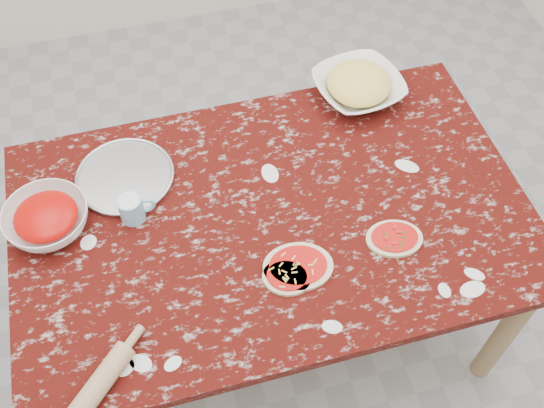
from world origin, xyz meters
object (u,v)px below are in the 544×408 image
Objects in this scene: sauce_bowl at (47,219)px; flour_mug at (132,208)px; worktable at (272,228)px; pizza_tray at (125,177)px; cheese_bowl at (358,88)px; rolling_pin at (92,395)px.

flour_mug is at bearing -6.87° from sauce_bowl.
pizza_tray is (-0.42, 0.26, 0.09)m from worktable.
cheese_bowl is 1.04× the size of rolling_pin.
sauce_bowl is at bearing 173.13° from flour_mug.
pizza_tray is 0.87m from cheese_bowl.
cheese_bowl is at bearing 20.70° from flour_mug.
pizza_tray is 0.28m from sauce_bowl.
flour_mug reaches higher than pizza_tray.
worktable is 5.49× the size of rolling_pin.
flour_mug is 0.39× the size of rolling_pin.
worktable is at bearing 36.49° from rolling_pin.
sauce_bowl reaches higher than cheese_bowl.
worktable is at bearing -31.67° from pizza_tray.
rolling_pin reaches higher than worktable.
sauce_bowl is at bearing 97.25° from rolling_pin.
flour_mug is at bearing 166.41° from worktable.
worktable is 5.30× the size of cheese_bowl.
cheese_bowl is 1.34m from rolling_pin.
rolling_pin is (-0.18, -0.54, -0.02)m from flour_mug.
flour_mug is at bearing -159.30° from cheese_bowl.
pizza_tray is 1.22× the size of sauce_bowl.
sauce_bowl is 0.58m from rolling_pin.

